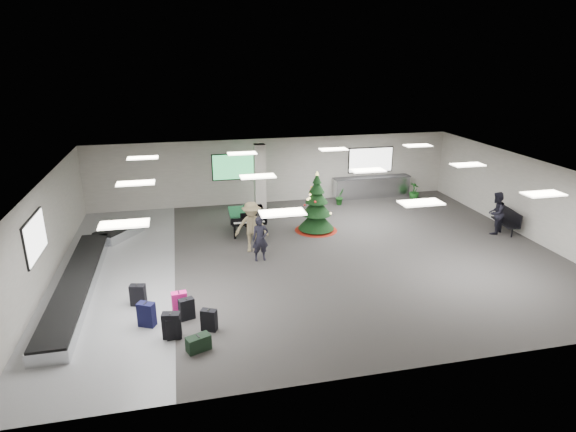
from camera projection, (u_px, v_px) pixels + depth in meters
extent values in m
plane|color=#33302E|center=(313.00, 256.00, 17.83)|extent=(18.00, 18.00, 0.00)
cube|color=#A29E94|center=(275.00, 170.00, 23.77)|extent=(18.00, 0.02, 3.20)
cube|color=#A29E94|center=(397.00, 312.00, 10.86)|extent=(18.00, 0.02, 3.20)
cube|color=#A29E94|center=(43.00, 235.00, 15.43)|extent=(0.02, 14.00, 3.20)
cube|color=#A29E94|center=(530.00, 199.00, 19.20)|extent=(0.02, 14.00, 3.20)
cube|color=silver|center=(314.00, 172.00, 16.79)|extent=(18.00, 14.00, 0.02)
cube|color=gray|center=(115.00, 274.00, 16.36)|extent=(4.00, 14.00, 0.01)
cube|color=beige|center=(260.00, 178.00, 22.27)|extent=(0.50, 0.50, 3.20)
cube|color=green|center=(235.00, 167.00, 23.21)|extent=(2.20, 0.08, 1.30)
cube|color=white|center=(371.00, 160.00, 24.67)|extent=(2.40, 0.08, 1.30)
cube|color=white|center=(35.00, 237.00, 14.42)|extent=(0.08, 2.10, 1.30)
cube|color=white|center=(124.00, 224.00, 11.87)|extent=(1.20, 0.60, 0.04)
cube|color=white|center=(136.00, 183.00, 15.55)|extent=(1.20, 0.60, 0.04)
cube|color=white|center=(143.00, 158.00, 19.24)|extent=(1.20, 0.60, 0.04)
cube|color=white|center=(282.00, 213.00, 12.70)|extent=(1.20, 0.60, 0.04)
cube|color=white|center=(258.00, 176.00, 16.39)|extent=(1.20, 0.60, 0.04)
cube|color=white|center=(242.00, 153.00, 20.08)|extent=(1.20, 0.60, 0.04)
cube|color=white|center=(421.00, 203.00, 13.54)|extent=(1.20, 0.60, 0.04)
cube|color=white|center=(368.00, 170.00, 17.23)|extent=(1.20, 0.60, 0.04)
cube|color=white|center=(333.00, 149.00, 20.92)|extent=(1.20, 0.60, 0.04)
cube|color=white|center=(543.00, 194.00, 14.38)|extent=(1.20, 0.60, 0.04)
cube|color=white|center=(468.00, 165.00, 18.07)|extent=(1.20, 0.60, 0.04)
cube|color=white|center=(418.00, 146.00, 21.76)|extent=(1.20, 0.60, 0.04)
cube|color=silver|center=(77.00, 285.00, 15.17)|extent=(1.00, 8.00, 0.38)
cube|color=black|center=(76.00, 279.00, 15.10)|extent=(0.95, 7.90, 0.05)
cube|color=silver|center=(119.00, 232.00, 19.58)|extent=(1.97, 2.21, 0.38)
cube|color=black|center=(118.00, 228.00, 19.51)|extent=(1.87, 2.10, 0.05)
cube|color=silver|center=(371.00, 187.00, 24.84)|extent=(4.00, 0.60, 1.05)
cube|color=#313133|center=(372.00, 177.00, 24.67)|extent=(4.05, 0.65, 0.04)
cube|color=black|center=(172.00, 325.00, 12.62)|extent=(0.51, 0.34, 0.73)
cube|color=black|center=(171.00, 313.00, 12.50)|extent=(0.06, 0.16, 0.02)
cube|color=black|center=(173.00, 329.00, 12.60)|extent=(0.41, 0.24, 0.60)
cube|color=black|center=(172.00, 318.00, 12.50)|extent=(0.04, 0.12, 0.02)
cube|color=#EF1F84|center=(180.00, 303.00, 13.79)|extent=(0.46, 0.29, 0.68)
cube|color=black|center=(179.00, 292.00, 13.68)|extent=(0.04, 0.15, 0.02)
cube|color=black|center=(187.00, 309.00, 13.53)|extent=(0.47, 0.35, 0.63)
cube|color=black|center=(186.00, 299.00, 13.43)|extent=(0.07, 0.14, 0.02)
cube|color=black|center=(147.00, 315.00, 13.17)|extent=(0.52, 0.44, 0.70)
cube|color=black|center=(145.00, 303.00, 13.06)|extent=(0.10, 0.15, 0.02)
cube|color=black|center=(198.00, 343.00, 12.14)|extent=(0.67, 0.50, 0.40)
cube|color=black|center=(198.00, 336.00, 12.07)|extent=(0.10, 0.18, 0.02)
cube|color=black|center=(209.00, 320.00, 12.99)|extent=(0.48, 0.39, 0.61)
cube|color=black|center=(208.00, 310.00, 12.89)|extent=(0.09, 0.13, 0.02)
cube|color=black|center=(138.00, 295.00, 14.27)|extent=(0.49, 0.34, 0.65)
cube|color=black|center=(137.00, 285.00, 14.16)|extent=(0.06, 0.15, 0.02)
cone|color=maroon|center=(316.00, 229.00, 20.36)|extent=(1.80, 1.80, 0.11)
cylinder|color=#3F2819|center=(316.00, 225.00, 20.30)|extent=(0.11, 0.11, 0.47)
cone|color=black|center=(316.00, 219.00, 20.21)|extent=(1.52, 1.52, 0.85)
cone|color=black|center=(316.00, 206.00, 20.02)|extent=(1.23, 1.23, 0.76)
cone|color=black|center=(317.00, 195.00, 19.87)|extent=(0.95, 0.95, 0.66)
cone|color=black|center=(317.00, 186.00, 19.75)|extent=(0.66, 0.66, 0.57)
cone|color=black|center=(317.00, 178.00, 19.64)|extent=(0.38, 0.38, 0.43)
cone|color=#FFE566|center=(317.00, 173.00, 19.57)|extent=(0.15, 0.15, 0.17)
cube|color=black|center=(247.00, 214.00, 19.91)|extent=(1.53, 1.72, 0.27)
cube|color=black|center=(249.00, 223.00, 19.10)|extent=(1.38, 0.34, 0.09)
cube|color=white|center=(249.00, 222.00, 19.06)|extent=(1.24, 0.18, 0.02)
cube|color=black|center=(248.00, 215.00, 19.24)|extent=(0.66, 0.05, 0.21)
cylinder|color=black|center=(235.00, 231.00, 19.35)|extent=(0.09, 0.09, 0.64)
cylinder|color=black|center=(263.00, 229.00, 19.54)|extent=(0.09, 0.09, 0.64)
cylinder|color=black|center=(246.00, 220.00, 20.68)|extent=(0.09, 0.09, 0.64)
cube|color=black|center=(505.00, 222.00, 20.03)|extent=(0.73, 1.57, 0.06)
cylinder|color=black|center=(514.00, 232.00, 19.55)|extent=(0.06, 0.06, 0.40)
cylinder|color=black|center=(496.00, 223.00, 20.66)|extent=(0.06, 0.06, 0.40)
cube|color=black|center=(511.00, 216.00, 19.99)|extent=(0.28, 1.50, 0.50)
imported|color=black|center=(260.00, 239.00, 17.20)|extent=(0.63, 0.44, 1.64)
imported|color=#877753|center=(252.00, 227.00, 17.95)|extent=(1.38, 0.97, 1.94)
imported|color=black|center=(496.00, 213.00, 19.76)|extent=(1.09, 1.03, 1.77)
imported|color=#133A12|center=(340.00, 197.00, 23.65)|extent=(0.58, 0.56, 0.81)
imported|color=#133A12|center=(414.00, 191.00, 24.45)|extent=(0.65, 0.65, 0.90)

